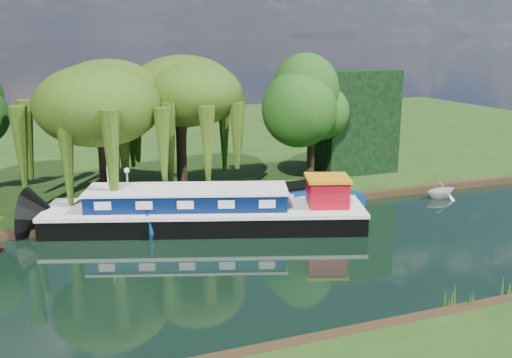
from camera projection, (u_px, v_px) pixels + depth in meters
name	position (u px, v px, depth m)	size (l,w,h in m)	color
ground	(153.00, 278.00, 26.62)	(120.00, 120.00, 0.00)	black
far_bank	(89.00, 146.00, 57.40)	(120.00, 52.00, 0.45)	black
dutch_barge	(208.00, 212.00, 33.50)	(18.95, 9.86, 3.92)	black
narrowboat	(265.00, 206.00, 35.45)	(13.82, 3.50, 1.99)	navy
white_cruiser	(441.00, 198.00, 39.94)	(2.17, 2.51, 1.32)	silver
willow_left	(100.00, 105.00, 36.38)	(7.18, 7.18, 8.61)	black
willow_right	(180.00, 103.00, 38.78)	(6.90, 6.90, 8.40)	black
tree_far_right	(312.00, 106.00, 41.84)	(4.91, 4.91, 8.04)	black
conifer_hedge	(357.00, 122.00, 44.76)	(6.00, 3.00, 8.00)	black
lamppost	(127.00, 177.00, 35.73)	(0.36, 0.36, 2.56)	silver
mooring_posts	(117.00, 210.00, 33.84)	(19.16, 0.16, 1.00)	silver
reeds_near	(367.00, 315.00, 21.98)	(33.70, 1.50, 1.10)	#1E4312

